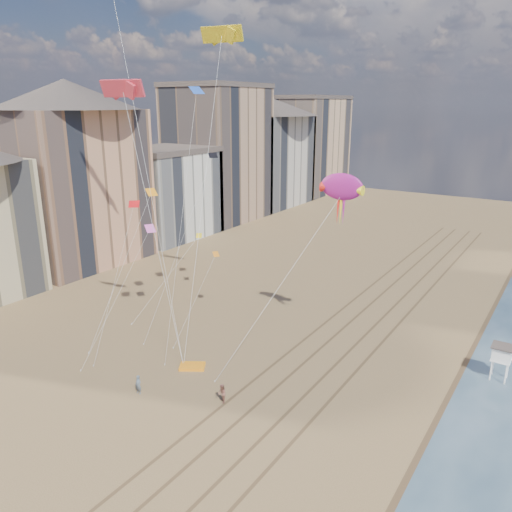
{
  "coord_description": "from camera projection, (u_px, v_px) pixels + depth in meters",
  "views": [
    {
      "loc": [
        21.64,
        -15.95,
        24.91
      ],
      "look_at": [
        -5.91,
        26.0,
        9.5
      ],
      "focal_mm": 35.0,
      "sensor_mm": 36.0,
      "label": 1
    }
  ],
  "objects": [
    {
      "name": "show_kite",
      "position": [
        342.0,
        187.0,
        48.59
      ],
      "size": [
        5.33,
        6.96,
        21.54
      ],
      "color": "#981774",
      "rests_on": "ground"
    },
    {
      "name": "tracks",
      "position": [
        341.0,
        343.0,
        54.05
      ],
      "size": [
        7.68,
        120.0,
        0.01
      ],
      "color": "brown",
      "rests_on": "ground"
    },
    {
      "name": "lifeguard_stand",
      "position": [
        502.0,
        354.0,
        46.26
      ],
      "size": [
        1.91,
        1.91,
        3.45
      ],
      "color": "white",
      "rests_on": "ground"
    },
    {
      "name": "small_kites",
      "position": [
        175.0,
        185.0,
        54.28
      ],
      "size": [
        10.03,
        14.19,
        18.73
      ],
      "color": "red",
      "rests_on": "ground"
    },
    {
      "name": "kite_flyer_a",
      "position": [
        138.0,
        385.0,
        44.45
      ],
      "size": [
        0.65,
        0.43,
        1.77
      ],
      "primitive_type": "imported",
      "rotation": [
        0.0,
        0.0,
        -0.0
      ],
      "color": "slate",
      "rests_on": "ground"
    },
    {
      "name": "buildings",
      "position": [
        201.0,
        160.0,
        103.84
      ],
      "size": [
        34.72,
        131.35,
        29.0
      ],
      "color": "#C6B284",
      "rests_on": "ground"
    },
    {
      "name": "grounded_kite",
      "position": [
        192.0,
        366.0,
        49.02
      ],
      "size": [
        2.91,
        2.62,
        0.28
      ],
      "primitive_type": "cube",
      "rotation": [
        0.0,
        0.0,
        0.56
      ],
      "color": "orange",
      "rests_on": "ground"
    },
    {
      "name": "kite_flyer_b",
      "position": [
        222.0,
        394.0,
        43.09
      ],
      "size": [
        1.07,
        1.07,
        1.75
      ],
      "primitive_type": "imported",
      "rotation": [
        0.0,
        0.0,
        -0.77
      ],
      "color": "#965C4C",
      "rests_on": "ground"
    }
  ]
}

